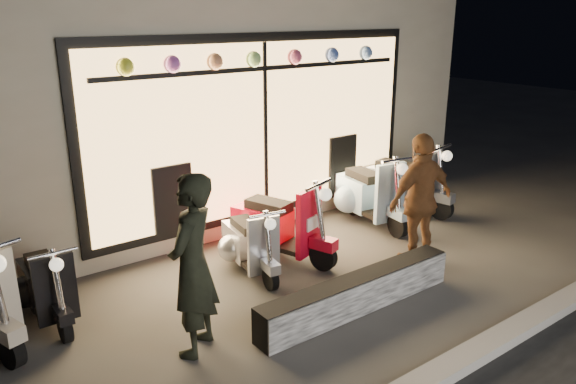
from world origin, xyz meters
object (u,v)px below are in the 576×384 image
Objects in this scene: scooter_silver at (248,242)px; woman at (421,200)px; man at (193,266)px; graffiti_barrier at (357,293)px; scooter_red at (272,225)px.

woman is (1.87, -1.18, 0.50)m from scooter_silver.
woman is (3.26, 0.05, -0.03)m from man.
graffiti_barrier is 1.70× the size of scooter_red.
scooter_silver is at bearing -28.00° from woman.
scooter_red reaches higher than scooter_silver.
graffiti_barrier is 2.05× the size of scooter_silver.
scooter_silver is (-0.38, 1.61, 0.16)m from graffiti_barrier.
woman is (1.48, 0.43, 0.66)m from graffiti_barrier.
man is (-1.78, 0.38, 0.69)m from graffiti_barrier.
scooter_red is 1.96m from woman.
woman reaches higher than scooter_silver.
woman is at bearing -62.18° from scooter_red.
woman reaches higher than graffiti_barrier.
scooter_red reaches higher than graffiti_barrier.
scooter_silver is at bearing -178.15° from man.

